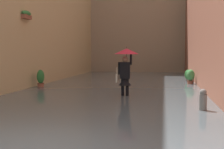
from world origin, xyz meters
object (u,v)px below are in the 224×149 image
object	(u,v)px
potted_plant_far_left	(190,77)
mooring_bollard	(203,103)
potted_plant_mid_right	(41,80)
potted_plant_mid_left	(188,77)
person_wading	(126,63)

from	to	relation	value
potted_plant_far_left	mooring_bollard	xyz separation A→B (m)	(0.27, 7.47, -0.13)
potted_plant_mid_right	mooring_bollard	xyz separation A→B (m)	(-7.05, 4.73, -0.14)
potted_plant_far_left	potted_plant_mid_right	world-z (taller)	potted_plant_mid_right
potted_plant_far_left	potted_plant_mid_left	size ratio (longest dim) A/B	1.10
person_wading	potted_plant_mid_left	bearing A→B (deg)	-114.29
person_wading	potted_plant_mid_left	xyz separation A→B (m)	(-2.84, -6.30, -0.99)
person_wading	potted_plant_mid_right	xyz separation A→B (m)	(4.45, -2.20, -0.91)
person_wading	mooring_bollard	bearing A→B (deg)	135.69
potted_plant_mid_left	potted_plant_mid_right	world-z (taller)	potted_plant_mid_right
mooring_bollard	person_wading	bearing A→B (deg)	-44.31
potted_plant_far_left	mooring_bollard	size ratio (longest dim) A/B	1.18
potted_plant_mid_right	potted_plant_far_left	bearing A→B (deg)	-159.44
potted_plant_far_left	potted_plant_mid_left	world-z (taller)	potted_plant_far_left
person_wading	potted_plant_far_left	world-z (taller)	person_wading
potted_plant_far_left	potted_plant_mid_right	distance (m)	7.82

